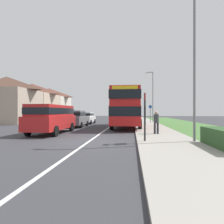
{
  "coord_description": "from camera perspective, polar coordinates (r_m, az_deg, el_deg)",
  "views": [
    {
      "loc": [
        2.33,
        -10.31,
        1.64
      ],
      "look_at": [
        0.72,
        5.07,
        1.6
      ],
      "focal_mm": 30.32,
      "sensor_mm": 36.0,
      "label": 1
    }
  ],
  "objects": [
    {
      "name": "pedestrian_at_stop",
      "position": [
        13.29,
        13.2,
        -2.72
      ],
      "size": [
        0.34,
        0.34,
        1.67
      ],
      "color": "#23232D",
      "rests_on": "ground_plane"
    },
    {
      "name": "ground_plane",
      "position": [
        10.69,
        -6.74,
        -8.67
      ],
      "size": [
        120.0,
        120.0,
        0.0
      ],
      "primitive_type": "plane",
      "color": "#38383D"
    },
    {
      "name": "cycle_route_sign",
      "position": [
        26.36,
        11.48,
        -0.32
      ],
      "size": [
        0.44,
        0.08,
        2.52
      ],
      "color": "slate",
      "rests_on": "ground_plane"
    },
    {
      "name": "street_lamp_near",
      "position": [
        10.83,
        23.09,
        15.69
      ],
      "size": [
        1.14,
        0.2,
        7.98
      ],
      "color": "slate",
      "rests_on": "ground_plane"
    },
    {
      "name": "grass_verge_seaward",
      "position": [
        17.51,
        26.7,
        -5.11
      ],
      "size": [
        6.0,
        68.0,
        0.08
      ],
      "primitive_type": "cube",
      "color": "#477538",
      "rests_on": "ground_plane"
    },
    {
      "name": "house_terrace_far_side",
      "position": [
        36.07,
        -22.97,
        2.73
      ],
      "size": [
        7.52,
        20.21,
        6.54
      ],
      "color": "tan",
      "rests_on": "ground_plane"
    },
    {
      "name": "double_decker_bus",
      "position": [
        19.54,
        4.41,
        1.62
      ],
      "size": [
        2.8,
        9.94,
        3.7
      ],
      "color": "red",
      "rests_on": "ground_plane"
    },
    {
      "name": "parked_car_white",
      "position": [
        25.44,
        -7.74,
        -1.6
      ],
      "size": [
        1.9,
        4.04,
        1.56
      ],
      "color": "silver",
      "rests_on": "ground_plane"
    },
    {
      "name": "parked_car_grey",
      "position": [
        20.27,
        -10.9,
        -1.81
      ],
      "size": [
        2.01,
        3.99,
        1.74
      ],
      "color": "slate",
      "rests_on": "ground_plane"
    },
    {
      "name": "lane_marking_centre",
      "position": [
        18.53,
        -1.27,
        -4.92
      ],
      "size": [
        0.14,
        60.0,
        0.01
      ],
      "primitive_type": "cube",
      "color": "silver",
      "rests_on": "ground_plane"
    },
    {
      "name": "parked_van_red",
      "position": [
        14.75,
        -17.6,
        -1.32
      ],
      "size": [
        2.11,
        5.34,
        2.11
      ],
      "color": "#B21E1E",
      "rests_on": "ground_plane"
    },
    {
      "name": "pavement_near_side",
      "position": [
        16.49,
        12.52,
        -5.35
      ],
      "size": [
        3.2,
        68.0,
        0.12
      ],
      "primitive_type": "cube",
      "color": "#9E998E",
      "rests_on": "ground_plane"
    },
    {
      "name": "street_lamp_mid",
      "position": [
        28.88,
        12.01,
        5.47
      ],
      "size": [
        1.14,
        0.2,
        7.54
      ],
      "color": "slate",
      "rests_on": "ground_plane"
    },
    {
      "name": "bus_stop_sign",
      "position": [
        9.9,
        9.87,
        -0.43
      ],
      "size": [
        0.09,
        0.52,
        2.6
      ],
      "color": "black",
      "rests_on": "ground_plane"
    }
  ]
}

